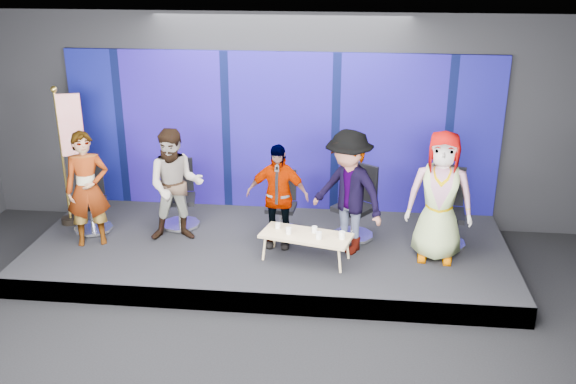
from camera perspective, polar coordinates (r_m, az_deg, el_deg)
name	(u,v)px	position (r m, az deg, el deg)	size (l,w,h in m)	color
ground	(240,360)	(7.59, -4.27, -14.67)	(10.00, 10.00, 0.00)	black
room_walls	(234,158)	(6.49, -4.84, 3.07)	(10.02, 8.02, 3.51)	black
riser	(269,252)	(9.64, -1.66, -5.33)	(7.00, 3.00, 0.30)	black
backdrop	(281,132)	(10.47, -0.67, 5.33)	(7.00, 0.08, 2.60)	#060E4F
chair_a	(92,209)	(10.34, -17.06, -1.43)	(0.76, 0.76, 1.05)	silver
panelist_a	(88,189)	(9.69, -17.39, 0.25)	(0.62, 0.41, 1.70)	black
chair_b	(180,205)	(10.18, -9.57, -1.11)	(0.70, 0.70, 1.05)	silver
panelist_b	(176,185)	(9.53, -9.96, 0.58)	(0.83, 0.65, 1.71)	black
chair_c	(282,212)	(9.83, -0.56, -1.81)	(0.57, 0.57, 0.96)	silver
panelist_c	(277,196)	(9.20, -0.96, -0.36)	(0.91, 0.38, 1.55)	black
chair_d	(356,214)	(9.68, 6.04, -1.97)	(0.87, 0.87, 1.11)	silver
panelist_d	(348,192)	(9.03, 5.37, -0.02)	(1.16, 0.67, 1.80)	black
chair_e	(445,220)	(9.67, 13.81, -2.47)	(0.72, 0.72, 1.14)	silver
panelist_e	(440,197)	(9.00, 13.36, -0.41)	(0.90, 0.59, 1.85)	black
coffee_table	(306,236)	(8.93, 1.61, -3.98)	(1.34, 0.81, 0.38)	tan
mug_a	(278,226)	(9.09, -0.92, -3.02)	(0.07, 0.07, 0.08)	white
mug_b	(289,231)	(8.92, 0.05, -3.47)	(0.08, 0.08, 0.09)	white
mug_c	(314,230)	(8.96, 2.37, -3.36)	(0.08, 0.08, 0.09)	white
mug_d	(319,235)	(8.78, 2.76, -3.88)	(0.08, 0.08, 0.10)	white
mug_e	(342,235)	(8.81, 4.82, -3.84)	(0.09, 0.09, 0.10)	white
flag_stand	(70,153)	(10.40, -18.85, 3.32)	(0.50, 0.29, 2.20)	black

